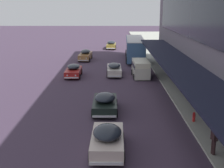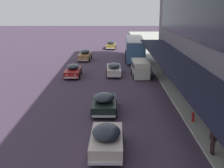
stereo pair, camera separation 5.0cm
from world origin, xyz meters
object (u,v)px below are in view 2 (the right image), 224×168
Objects in this scene: transit_bus_kerbside_front at (135,47)px; fire_hydrant at (193,117)px; sedan_trailing_near at (85,55)px; sedan_oncoming_rear at (73,71)px; vw_van at (140,68)px; sedan_lead_mid at (106,139)px; sedan_far_back at (111,45)px; sedan_second_mid at (104,103)px; sedan_trailing_mid at (114,69)px; pedestrian_at_kerb at (213,137)px.

fire_hydrant is at bearing -85.09° from transit_bus_kerbside_front.
sedan_trailing_near is at bearing 110.52° from fire_hydrant.
sedan_oncoming_rear is 18.29m from fire_hydrant.
sedan_oncoming_rear is 0.99× the size of vw_van.
sedan_lead_mid is at bearing -96.91° from transit_bus_kerbside_front.
sedan_second_mid is (-0.39, -36.81, -0.00)m from sedan_far_back.
sedan_oncoming_rear is 4.87m from sedan_trailing_mid.
sedan_lead_mid is at bearing 174.48° from pedestrian_at_kerb.
transit_bus_kerbside_front reaches higher than vw_van.
transit_bus_kerbside_front reaches higher than sedan_trailing_near.
vw_van is at bearing -81.81° from sedan_far_back.
sedan_lead_mid is (0.29, -6.96, 0.03)m from sedan_second_mid.
sedan_trailing_mid is (0.81, 13.40, -0.02)m from sedan_second_mid.
fire_hydrant is (2.30, -26.77, -1.40)m from transit_bus_kerbside_front.
sedan_trailing_mid is at bearing 9.76° from sedan_oncoming_rear.
sedan_oncoming_rear is 20.00m from sedan_lead_mid.
vw_van is (3.61, 19.40, 0.31)m from sedan_lead_mid.
sedan_trailing_near is at bearing 98.37° from sedan_second_mid.
sedan_trailing_near is (-7.61, -0.29, -1.11)m from transit_bus_kerbside_front.
sedan_oncoming_rear is 2.44× the size of pedestrian_at_kerb.
sedan_trailing_mid is 7.13× the size of fire_hydrant.
sedan_trailing_near is at bearing 107.10° from pedestrian_at_kerb.
vw_van reaches higher than fire_hydrant.
sedan_second_mid is (-4.08, -24.28, -1.13)m from transit_bus_kerbside_front.
sedan_far_back is 6.92× the size of fire_hydrant.
transit_bus_kerbside_front is 16.45× the size of fire_hydrant.
vw_van is at bearing -57.27° from sedan_trailing_near.
sedan_oncoming_rear is at bearing 102.36° from sedan_lead_mid.
pedestrian_at_kerb reaches higher than fire_hydrant.
sedan_lead_mid is at bearing -100.53° from vw_van.
transit_bus_kerbside_front is 2.32× the size of sedan_trailing_near.
vw_van is (3.90, 12.43, 0.33)m from sedan_second_mid.
sedan_far_back is at bearing 98.19° from vw_van.
sedan_trailing_near reaches higher than sedan_second_mid.
pedestrian_at_kerb is (10.16, -20.11, 0.46)m from sedan_oncoming_rear.
sedan_second_mid is 6.97m from sedan_lead_mid.
vw_van is 20.09m from pedestrian_at_kerb.
sedan_trailing_mid is (0.52, 20.37, -0.05)m from sedan_lead_mid.
sedan_trailing_near reaches higher than sedan_oncoming_rear.
vw_van is at bearing -90.87° from transit_bus_kerbside_front.
sedan_oncoming_rear is at bearing -100.25° from sedan_far_back.
pedestrian_at_kerb is (2.09, -31.81, -0.72)m from transit_bus_kerbside_front.
sedan_trailing_mid is (0.42, -23.41, -0.02)m from sedan_far_back.
sedan_far_back is 23.41m from sedan_trailing_mid.
sedan_trailing_near is 13.74m from vw_van.
pedestrian_at_kerb is 5.09m from fire_hydrant.
sedan_far_back is (-3.69, 12.53, -1.13)m from transit_bus_kerbside_front.
sedan_trailing_near is 1.09× the size of sedan_oncoming_rear.
pedestrian_at_kerb is at bearing -50.68° from sedan_second_mid.
pedestrian_at_kerb reaches higher than sedan_oncoming_rear.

